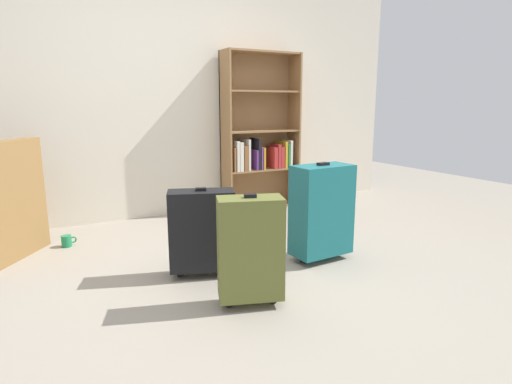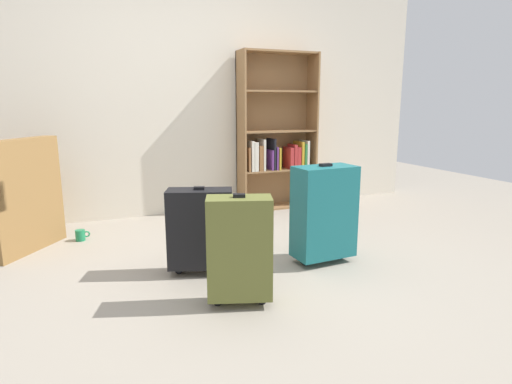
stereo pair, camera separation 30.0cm
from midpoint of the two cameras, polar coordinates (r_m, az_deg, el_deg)
ground_plane at (r=2.96m, az=2.53°, el=-11.34°), size 9.77×9.77×0.00m
back_wall at (r=4.58m, az=-7.79°, el=13.41°), size 5.59×0.10×2.60m
bookshelf at (r=4.77m, az=4.49°, el=7.26°), size 0.88×0.28×1.71m
armchair at (r=3.92m, az=-29.23°, el=-2.21°), size 0.98×0.98×0.90m
mug at (r=3.92m, az=-20.54°, el=-5.50°), size 0.12×0.08×0.10m
suitcase_olive at (r=2.46m, az=1.28°, el=-7.62°), size 0.41×0.30×0.67m
suitcase_black at (r=2.93m, az=-4.61°, el=-4.97°), size 0.48×0.33×0.62m
suitcase_teal at (r=3.17m, az=11.84°, el=-2.66°), size 0.46×0.27×0.74m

